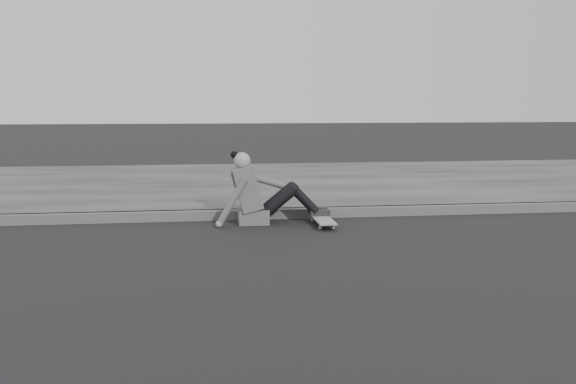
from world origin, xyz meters
name	(u,v)px	position (x,y,z in m)	size (l,w,h in m)	color
ground	(405,268)	(0.00, 0.00, 0.00)	(80.00, 80.00, 0.00)	black
curb	(342,212)	(0.00, 2.58, 0.06)	(24.00, 0.16, 0.12)	#515151
sidewalk	(304,183)	(0.00, 5.60, 0.06)	(24.00, 6.00, 0.12)	#3B3B3B
skateboard	(322,220)	(-0.36, 2.03, 0.07)	(0.20, 0.78, 0.09)	gray
seated_woman	(259,194)	(-1.10, 2.27, 0.36)	(1.38, 0.46, 0.88)	#545457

